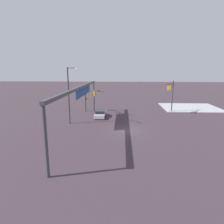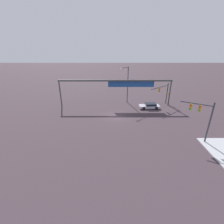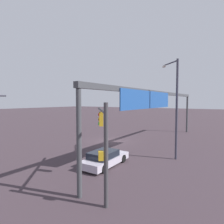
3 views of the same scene
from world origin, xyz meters
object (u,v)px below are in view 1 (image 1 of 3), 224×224
at_px(streetlamp_curved_arm, 70,92).
at_px(traffic_signal_opposite_side, 90,95).
at_px(sedan_car_approaching, 100,114).
at_px(traffic_signal_near_corner, 171,92).

bearing_deg(streetlamp_curved_arm, traffic_signal_opposite_side, 123.72).
height_order(streetlamp_curved_arm, sedan_car_approaching, streetlamp_curved_arm).
relative_size(streetlamp_curved_arm, sedan_car_approaching, 1.91).
distance_m(traffic_signal_opposite_side, sedan_car_approaching, 5.30).
bearing_deg(streetlamp_curved_arm, sedan_car_approaching, 94.96).
height_order(traffic_signal_opposite_side, streetlamp_curved_arm, streetlamp_curved_arm).
bearing_deg(sedan_car_approaching, streetlamp_curved_arm, -40.27).
xyz_separation_m(traffic_signal_opposite_side, streetlamp_curved_arm, (-8.70, 1.62, 1.68)).
relative_size(traffic_signal_near_corner, traffic_signal_opposite_side, 1.16).
height_order(traffic_signal_near_corner, sedan_car_approaching, traffic_signal_near_corner).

